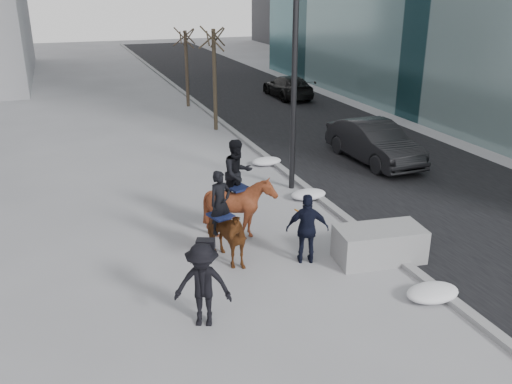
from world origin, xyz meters
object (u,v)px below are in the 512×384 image
object	(u,v)px
planter	(379,244)
mounted_left	(222,230)
car_near	(374,142)
mounted_right	(239,200)

from	to	relation	value
planter	mounted_left	distance (m)	3.84
car_near	mounted_right	world-z (taller)	mounted_right
planter	mounted_right	world-z (taller)	mounted_right
mounted_left	mounted_right	size ratio (longest dim) A/B	0.86
mounted_left	mounted_right	xyz separation A→B (m)	(0.83, 1.21, 0.21)
planter	mounted_right	size ratio (longest dim) A/B	0.79
car_near	mounted_left	bearing A→B (deg)	-145.19
mounted_left	mounted_right	bearing A→B (deg)	55.71
planter	mounted_right	distance (m)	3.75
planter	car_near	world-z (taller)	car_near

